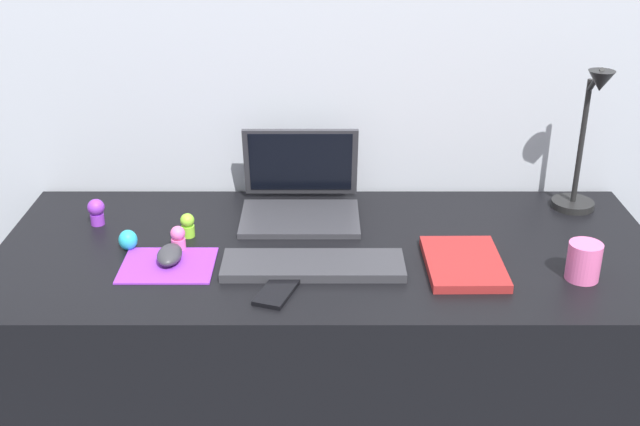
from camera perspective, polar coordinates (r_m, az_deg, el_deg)
back_wall at (r=2.25m, az=0.77°, el=0.95°), size 2.77×0.05×1.39m
desk at (r=2.08m, az=0.80°, el=-11.58°), size 1.57×0.68×0.74m
laptop at (r=2.05m, az=-1.17°, el=1.46°), size 0.30×0.26×0.21m
keyboard at (r=1.79m, az=-0.24°, el=-3.77°), size 0.41×0.13×0.02m
mousepad at (r=1.84m, az=-10.61°, el=-3.69°), size 0.21×0.17×0.00m
mouse at (r=1.84m, az=-10.49°, el=-2.94°), size 0.06×0.10×0.03m
cell_phone at (r=1.70m, az=-2.85°, el=-5.63°), size 0.10×0.14×0.01m
desk_lamp at (r=2.11m, az=18.76°, el=4.62°), size 0.11×0.16×0.39m
notebook_pad at (r=1.83m, az=10.52°, el=-3.60°), size 0.17×0.24×0.02m
coffee_mug at (r=1.83m, az=18.65°, el=-3.35°), size 0.07×0.07×0.09m
toy_figurine_pink at (r=1.89m, az=-9.89°, el=-1.77°), size 0.03×0.03×0.06m
toy_figurine_lime at (r=1.95m, az=-9.22°, el=-0.82°), size 0.03×0.03×0.06m
toy_figurine_cyan at (r=1.92m, az=-13.36°, el=-1.86°), size 0.04×0.04×0.05m
toy_figurine_purple at (r=2.06m, az=-15.49°, el=0.17°), size 0.04×0.04×0.07m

